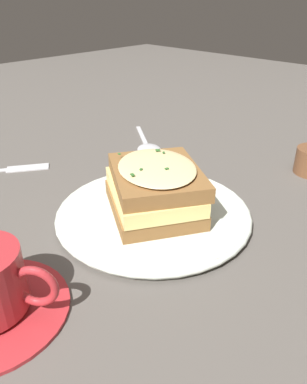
{
  "coord_description": "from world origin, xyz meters",
  "views": [
    {
      "loc": [
        0.27,
        0.27,
        0.26
      ],
      "look_at": [
        -0.02,
        -0.01,
        0.04
      ],
      "focal_mm": 35.0,
      "sensor_mm": 36.0,
      "label": 1
    }
  ],
  "objects_px": {
    "dinner_plate": "(154,213)",
    "fork": "(7,169)",
    "sandwich": "(155,188)",
    "spoon": "(149,148)"
  },
  "relations": [
    {
      "from": "dinner_plate",
      "to": "spoon",
      "type": "xyz_separation_m",
      "value": [
        -0.16,
        -0.16,
        -0.0
      ]
    },
    {
      "from": "fork",
      "to": "sandwich",
      "type": "bearing_deg",
      "value": 46.73
    },
    {
      "from": "sandwich",
      "to": "spoon",
      "type": "height_order",
      "value": "sandwich"
    },
    {
      "from": "dinner_plate",
      "to": "sandwich",
      "type": "height_order",
      "value": "sandwich"
    },
    {
      "from": "dinner_plate",
      "to": "fork",
      "type": "bearing_deg",
      "value": -76.97
    },
    {
      "from": "dinner_plate",
      "to": "fork",
      "type": "distance_m",
      "value": 0.28
    },
    {
      "from": "dinner_plate",
      "to": "fork",
      "type": "height_order",
      "value": "dinner_plate"
    },
    {
      "from": "fork",
      "to": "spoon",
      "type": "height_order",
      "value": "spoon"
    },
    {
      "from": "sandwich",
      "to": "spoon",
      "type": "bearing_deg",
      "value": -133.27
    },
    {
      "from": "dinner_plate",
      "to": "fork",
      "type": "xyz_separation_m",
      "value": [
        0.06,
        -0.27,
        -0.01
      ]
    }
  ]
}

